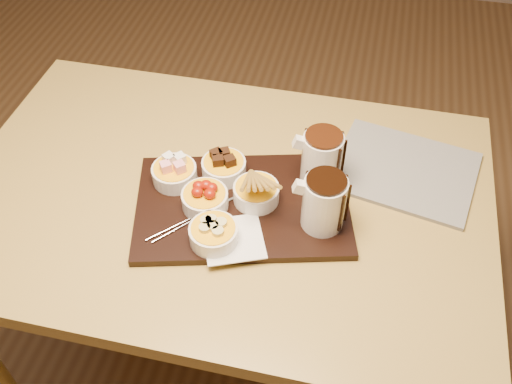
% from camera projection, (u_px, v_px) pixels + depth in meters
% --- Properties ---
extents(ground, '(5.00, 5.00, 0.00)m').
position_uv_depth(ground, '(232.00, 351.00, 1.83)').
color(ground, brown).
rests_on(ground, ground).
extents(dining_table, '(1.20, 0.80, 0.75)m').
position_uv_depth(dining_table, '(224.00, 220.00, 1.35)').
color(dining_table, '#AB8D3F').
rests_on(dining_table, ground).
extents(serving_board, '(0.52, 0.41, 0.02)m').
position_uv_depth(serving_board, '(243.00, 206.00, 1.24)').
color(serving_board, black).
rests_on(serving_board, dining_table).
extents(napkin, '(0.16, 0.16, 0.00)m').
position_uv_depth(napkin, '(234.00, 239.00, 1.17)').
color(napkin, white).
rests_on(napkin, serving_board).
extents(bowl_marshmallows, '(0.10, 0.10, 0.04)m').
position_uv_depth(bowl_marshmallows, '(175.00, 174.00, 1.27)').
color(bowl_marshmallows, white).
rests_on(bowl_marshmallows, serving_board).
extents(bowl_cake, '(0.10, 0.10, 0.04)m').
position_uv_depth(bowl_cake, '(224.00, 168.00, 1.28)').
color(bowl_cake, white).
rests_on(bowl_cake, serving_board).
extents(bowl_strawberries, '(0.10, 0.10, 0.04)m').
position_uv_depth(bowl_strawberries, '(205.00, 200.00, 1.22)').
color(bowl_strawberries, white).
rests_on(bowl_strawberries, serving_board).
extents(bowl_biscotti, '(0.10, 0.10, 0.04)m').
position_uv_depth(bowl_biscotti, '(256.00, 193.00, 1.23)').
color(bowl_biscotti, white).
rests_on(bowl_biscotti, serving_board).
extents(bowl_bananas, '(0.10, 0.10, 0.04)m').
position_uv_depth(bowl_bananas, '(214.00, 234.00, 1.15)').
color(bowl_bananas, white).
rests_on(bowl_bananas, serving_board).
extents(pitcher_dark_chocolate, '(0.11, 0.11, 0.12)m').
position_uv_depth(pitcher_dark_chocolate, '(324.00, 203.00, 1.15)').
color(pitcher_dark_chocolate, silver).
rests_on(pitcher_dark_chocolate, serving_board).
extents(pitcher_milk_chocolate, '(0.11, 0.11, 0.12)m').
position_uv_depth(pitcher_milk_chocolate, '(322.00, 158.00, 1.24)').
color(pitcher_milk_chocolate, silver).
rests_on(pitcher_milk_chocolate, serving_board).
extents(fondue_skewers, '(0.21, 0.20, 0.01)m').
position_uv_depth(fondue_skewers, '(200.00, 213.00, 1.21)').
color(fondue_skewers, silver).
rests_on(fondue_skewers, serving_board).
extents(newspaper, '(0.36, 0.31, 0.01)m').
position_uv_depth(newspaper, '(404.00, 170.00, 1.32)').
color(newspaper, beige).
rests_on(newspaper, dining_table).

